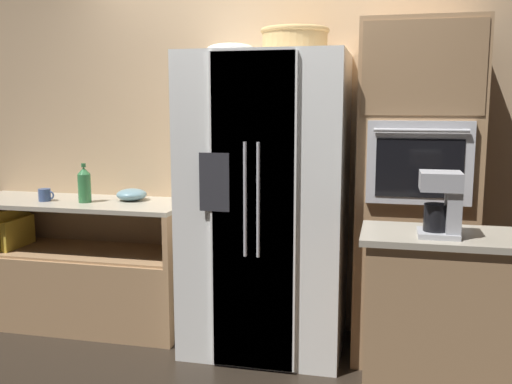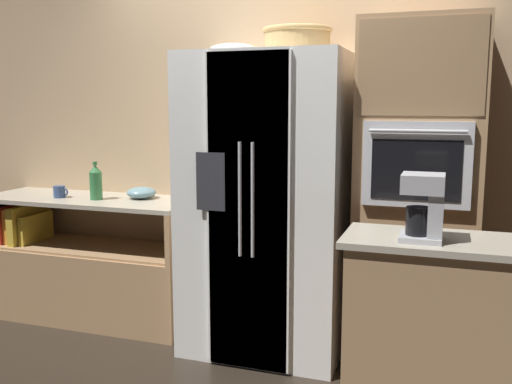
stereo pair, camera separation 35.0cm
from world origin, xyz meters
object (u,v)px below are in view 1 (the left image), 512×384
Objects in this scene: coffee_maker at (444,202)px; mixing_bowl at (132,195)px; refrigerator at (266,205)px; bottle_tall at (84,185)px; mug at (45,195)px; fruit_bowl at (231,49)px; wall_oven at (415,194)px; wicker_basket at (295,40)px.

mixing_bowl is at bearing 153.05° from coffee_maker.
refrigerator reaches higher than coffee_maker.
bottle_tall is 1.29× the size of mixing_bowl.
coffee_maker is at bearing -18.37° from mug.
coffee_maker is at bearing -26.95° from mixing_bowl.
mixing_bowl is (-0.77, 0.15, -0.97)m from fruit_bowl.
wall_oven is at bearing 4.47° from refrigerator.
wall_oven is 1.19m from wicker_basket.
wall_oven is at bearing 2.41° from fruit_bowl.
bottle_tall is at bearing -179.00° from wall_oven.
mug is 0.40× the size of coffee_maker.
bottle_tall is 2.33× the size of mug.
wall_oven is 7.06× the size of fruit_bowl.
fruit_bowl reaches higher than refrigerator.
mixing_bowl is at bearing 176.81° from wall_oven.
coffee_maker is (0.83, -0.93, -0.82)m from wicker_basket.
mug is (-2.48, -0.05, -0.08)m from wall_oven.
wicker_basket is 1.45× the size of coffee_maker.
wicker_basket is at bearing 32.06° from refrigerator.
wall_oven is 1.91m from mixing_bowl.
wall_oven reaches higher than fruit_bowl.
wall_oven is 17.61× the size of mug.
fruit_bowl is at bearing 0.21° from mug.
wicker_basket reaches higher than bottle_tall.
bottle_tall is (-1.05, 0.01, -0.88)m from fruit_bowl.
wall_oven is 0.91m from coffee_maker.
refrigerator is 0.92× the size of wall_oven.
coffee_maker reaches higher than mixing_bowl.
fruit_bowl is 1.24m from mixing_bowl.
wall_oven reaches higher than bottle_tall.
wicker_basket is 2.01m from mug.
bottle_tall is at bearing -177.36° from wicker_basket.
refrigerator is 4.42× the size of wicker_basket.
mug is at bearing -177.17° from bottle_tall.
mixing_bowl is (0.28, 0.14, -0.08)m from bottle_tall.
mixing_bowl is at bearing 27.33° from bottle_tall.
refrigerator reaches higher than bottle_tall.
wicker_basket is at bearing 11.11° from fruit_bowl.
refrigerator reaches higher than mixing_bowl.
coffee_maker is (2.56, -0.85, 0.19)m from mug.
bottle_tall is at bearing -152.67° from mixing_bowl.
fruit_bowl is at bearing 144.90° from coffee_maker.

